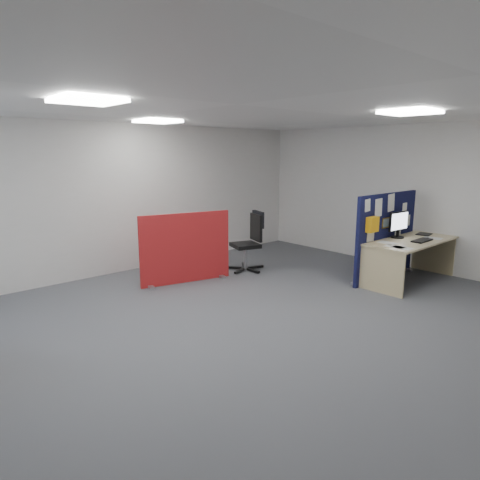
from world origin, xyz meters
TOP-DOWN VIEW (x-y plane):
  - floor at (0.00, 0.00)m, footprint 9.00×9.00m
  - ceiling at (0.00, 0.00)m, footprint 9.00×7.00m
  - wall_back at (0.00, 3.50)m, footprint 9.00×0.02m
  - wall_right at (4.50, 0.00)m, footprint 0.02×7.00m
  - ceiling_lights at (0.33, 0.67)m, footprint 4.10×4.10m
  - navy_divider at (3.46, 0.01)m, footprint 1.82×0.30m
  - main_desk at (3.58, -0.34)m, footprint 1.88×0.84m
  - monitor_main at (3.58, -0.14)m, footprint 0.52×0.22m
  - keyboard at (3.61, -0.56)m, footprint 0.45×0.19m
  - mouse at (3.87, -0.50)m, footprint 0.10×0.06m
  - paper_tray at (4.22, -0.31)m, footprint 0.31×0.26m
  - red_divider at (0.74, 2.14)m, footprint 1.55×0.43m
  - office_chair at (2.09, 1.97)m, footprint 0.72×0.69m
  - desk_papers at (3.21, -0.46)m, footprint 1.36×0.68m

SIDE VIEW (x-z plane):
  - floor at x=0.00m, z-range 0.00..0.00m
  - main_desk at x=3.58m, z-range 0.20..0.93m
  - red_divider at x=0.74m, z-range -0.01..1.18m
  - office_chair at x=2.09m, z-range 0.07..1.16m
  - desk_papers at x=3.21m, z-range 0.73..0.73m
  - paper_tray at x=4.22m, z-range 0.73..0.74m
  - keyboard at x=3.61m, z-range 0.73..0.75m
  - mouse at x=3.87m, z-range 0.73..0.76m
  - navy_divider at x=3.46m, z-range 0.01..1.50m
  - monitor_main at x=3.58m, z-range 0.75..1.21m
  - wall_back at x=0.00m, z-range 0.00..2.70m
  - wall_right at x=4.50m, z-range 0.00..2.70m
  - ceiling_lights at x=0.33m, z-range 2.65..2.69m
  - ceiling at x=0.00m, z-range 2.69..2.71m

